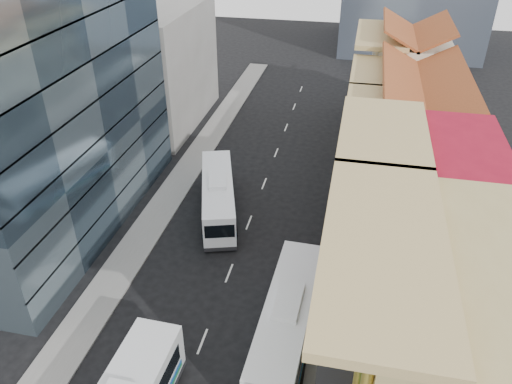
% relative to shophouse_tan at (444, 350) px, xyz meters
% --- Properties ---
extents(sidewalk_right, '(3.00, 90.00, 0.15)m').
position_rel_shophouse_tan_xyz_m(sidewalk_right, '(-5.50, 17.00, -5.92)').
color(sidewalk_right, slate).
rests_on(sidewalk_right, ground).
extents(sidewalk_left, '(3.00, 90.00, 0.15)m').
position_rel_shophouse_tan_xyz_m(sidewalk_left, '(-22.50, 17.00, -5.92)').
color(sidewalk_left, slate).
rests_on(sidewalk_left, ground).
extents(shophouse_tan, '(8.00, 14.00, 12.00)m').
position_rel_shophouse_tan_xyz_m(shophouse_tan, '(0.00, 0.00, 0.00)').
color(shophouse_tan, tan).
rests_on(shophouse_tan, ground).
extents(shophouse_red, '(8.00, 10.00, 12.00)m').
position_rel_shophouse_tan_xyz_m(shophouse_red, '(0.00, 12.00, 0.00)').
color(shophouse_red, maroon).
rests_on(shophouse_red, ground).
extents(shophouse_cream_near, '(8.00, 9.00, 10.00)m').
position_rel_shophouse_tan_xyz_m(shophouse_cream_near, '(0.00, 21.50, -1.00)').
color(shophouse_cream_near, beige).
rests_on(shophouse_cream_near, ground).
extents(shophouse_cream_mid, '(8.00, 9.00, 10.00)m').
position_rel_shophouse_tan_xyz_m(shophouse_cream_mid, '(0.00, 30.50, -1.00)').
color(shophouse_cream_mid, beige).
rests_on(shophouse_cream_mid, ground).
extents(shophouse_cream_far, '(8.00, 12.00, 11.00)m').
position_rel_shophouse_tan_xyz_m(shophouse_cream_far, '(0.00, 41.00, -0.50)').
color(shophouse_cream_far, beige).
rests_on(shophouse_cream_far, ground).
extents(office_tower, '(12.00, 26.00, 30.00)m').
position_rel_shophouse_tan_xyz_m(office_tower, '(-31.00, 14.00, 9.00)').
color(office_tower, '#374957').
rests_on(office_tower, ground).
extents(office_block_far, '(10.00, 18.00, 14.00)m').
position_rel_shophouse_tan_xyz_m(office_block_far, '(-30.00, 37.00, 1.00)').
color(office_block_far, gray).
rests_on(office_block_far, ground).
extents(bus_left_far, '(6.21, 12.26, 3.84)m').
position_rel_shophouse_tan_xyz_m(bus_left_far, '(-17.05, 17.86, -4.08)').
color(bus_left_far, white).
rests_on(bus_left_far, ground).
extents(bus_right, '(3.34, 12.72, 4.05)m').
position_rel_shophouse_tan_xyz_m(bus_right, '(-8.50, 4.03, -3.97)').
color(bus_right, silver).
rests_on(bus_right, ground).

